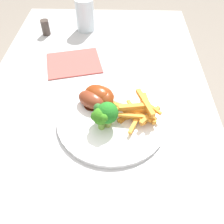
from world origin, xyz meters
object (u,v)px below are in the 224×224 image
Objects in this scene: chicken_drumstick_extra at (104,97)px; chicken_drumstick_far at (100,95)px; broccoli_floret_front at (100,117)px; broccoli_floret_middle at (102,112)px; dinner_plate at (112,119)px; dining_table at (97,134)px; broccoli_floret_back at (106,114)px; pepper_shaker at (46,27)px; carrot_fries_pile at (135,110)px; water_glass at (85,15)px; chicken_drumstick_near at (94,100)px.

chicken_drumstick_far is at bearing -112.45° from chicken_drumstick_extra.
broccoli_floret_front is 0.55× the size of chicken_drumstick_extra.
dinner_plate is at bearing 124.31° from broccoli_floret_middle.
broccoli_floret_back is (0.07, 0.03, 0.17)m from dining_table.
carrot_fries_pile is at bearing 37.79° from pepper_shaker.
broccoli_floret_front is 0.39× the size of carrot_fries_pile.
chicken_drumstick_far reaches higher than carrot_fries_pile.
dining_table is 0.46m from water_glass.
broccoli_floret_back reaches higher than chicken_drumstick_far.
broccoli_floret_middle is 0.44× the size of chicken_drumstick_near.
broccoli_floret_middle is 0.49m from water_glass.
water_glass is (-0.40, -0.08, 0.02)m from chicken_drumstick_far.
chicken_drumstick_extra is at bearing 111.76° from chicken_drumstick_near.
broccoli_floret_middle is at bearing -2.15° from chicken_drumstick_extra.
chicken_drumstick_extra is at bearing 33.03° from pepper_shaker.
chicken_drumstick_near is (0.00, -0.00, 0.15)m from dining_table.
broccoli_floret_back is 0.09m from chicken_drumstick_far.
chicken_drumstick_extra is at bearing -172.93° from broccoli_floret_back.
carrot_fries_pile is (-0.03, 0.08, -0.02)m from broccoli_floret_middle.
water_glass reaches higher than carrot_fries_pile.
water_glass is (-0.49, -0.10, 0.00)m from broccoli_floret_back.
pepper_shaker reaches higher than chicken_drumstick_near.
dinner_plate is (0.04, 0.05, 0.12)m from dining_table.
dinner_plate is 0.06m from chicken_drumstick_extra.
pepper_shaker is (-0.38, -0.21, 0.14)m from dining_table.
chicken_drumstick_extra is 2.10× the size of pepper_shaker.
chicken_drumstick_near is (-0.03, -0.11, 0.00)m from carrot_fries_pile.
water_glass is at bearing -170.72° from dining_table.
broccoli_floret_front is 0.51× the size of chicken_drumstick_far.
broccoli_floret_middle is 0.49× the size of water_glass.
broccoli_floret_front reaches higher than pepper_shaker.
water_glass is at bearing -169.72° from broccoli_floret_front.
dinner_plate is 5.06× the size of pepper_shaker.
dinner_plate reaches higher than dining_table.
carrot_fries_pile is at bearing 107.62° from broccoli_floret_middle.
broccoli_floret_middle is at bearing 10.83° from water_glass.
chicken_drumstick_extra reaches higher than dinner_plate.
broccoli_floret_middle reaches higher than dinner_plate.
broccoli_floret_back reaches higher than broccoli_floret_front.
carrot_fries_pile is at bearing 73.05° from dining_table.
broccoli_floret_middle is 0.35× the size of carrot_fries_pile.
chicken_drumstick_far is 1.07× the size of chicken_drumstick_extra.
carrot_fries_pile reaches higher than chicken_drumstick_near.
carrot_fries_pile is 1.25× the size of chicken_drumstick_near.
chicken_drumstick_extra is (-0.07, 0.00, -0.02)m from broccoli_floret_middle.
chicken_drumstick_far is 0.01m from chicken_drumstick_extra.
chicken_drumstick_extra is at bearing 112.92° from dining_table.
broccoli_floret_back is 0.44× the size of carrot_fries_pile.
chicken_drumstick_extra is (-0.09, 0.00, -0.02)m from broccoli_floret_front.
broccoli_floret_middle is at bearing 28.47° from pepper_shaker.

